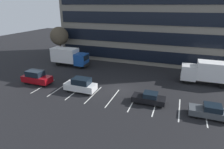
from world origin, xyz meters
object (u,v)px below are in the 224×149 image
box_truck_white (209,72)px  box_truck_blue (69,56)px  suv_white (81,85)px  suv_maroon (36,77)px  bare_tree (59,36)px  sedan_black (149,98)px  sedan_charcoal (210,111)px

box_truck_white → box_truck_blue: bearing=178.5°
box_truck_blue → box_truck_white: 25.13m
box_truck_white → suv_white: (-17.05, -9.17, -1.04)m
box_truck_blue → suv_maroon: 9.71m
suv_white → box_truck_blue: bearing=129.3°
suv_white → bare_tree: (-12.08, 12.80, 4.34)m
suv_white → bare_tree: bare_tree is taller
suv_white → suv_maroon: bearing=178.6°
box_truck_white → sedan_black: size_ratio=1.90×
box_truck_blue → box_truck_white: bearing=-1.5°
box_truck_blue → sedan_charcoal: bearing=-23.6°
box_truck_white → suv_white: size_ratio=1.73×
sedan_charcoal → sedan_black: bearing=173.1°
box_truck_blue → bare_tree: size_ratio=1.04×
bare_tree → box_truck_blue: bearing=-36.4°
box_truck_blue → sedan_black: bearing=-29.2°
box_truck_blue → sedan_black: 20.34m
suv_maroon → suv_white: (7.91, -0.19, -0.03)m
suv_white → sedan_black: size_ratio=1.10×
box_truck_white → sedan_charcoal: size_ratio=1.82×
suv_maroon → bare_tree: 13.96m
suv_white → bare_tree: size_ratio=0.62×
box_truck_white → bare_tree: bare_tree is taller
suv_white → sedan_black: bearing=-0.3°
box_truck_white → suv_maroon: 26.54m
box_truck_white → sedan_charcoal: bearing=-93.5°
sedan_black → suv_maroon: bearing=179.2°
box_truck_blue → suv_maroon: size_ratio=1.65×
suv_white → sedan_black: (9.65, -0.05, -0.29)m
sedan_black → sedan_charcoal: sedan_charcoal is taller
bare_tree → suv_maroon: bearing=-71.7°
sedan_charcoal → box_truck_blue: bearing=156.4°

